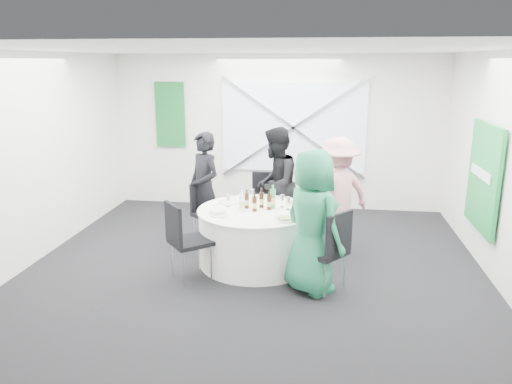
# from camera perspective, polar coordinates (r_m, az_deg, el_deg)

# --- Properties ---
(floor) EXTENTS (6.00, 6.00, 0.00)m
(floor) POSITION_cam_1_polar(r_m,az_deg,el_deg) (6.69, -0.24, -8.75)
(floor) COLOR black
(floor) RESTS_ON ground
(ceiling) EXTENTS (6.00, 6.00, 0.00)m
(ceiling) POSITION_cam_1_polar(r_m,az_deg,el_deg) (6.14, -0.27, 15.98)
(ceiling) COLOR white
(ceiling) RESTS_ON wall_back
(wall_back) EXTENTS (6.00, 0.00, 6.00)m
(wall_back) POSITION_cam_1_polar(r_m,az_deg,el_deg) (9.20, 2.42, 6.82)
(wall_back) COLOR silver
(wall_back) RESTS_ON floor
(wall_front) EXTENTS (6.00, 0.00, 6.00)m
(wall_front) POSITION_cam_1_polar(r_m,az_deg,el_deg) (3.44, -7.44, -7.01)
(wall_front) COLOR silver
(wall_front) RESTS_ON floor
(wall_left) EXTENTS (0.00, 6.00, 6.00)m
(wall_left) POSITION_cam_1_polar(r_m,az_deg,el_deg) (7.32, -24.25, 3.46)
(wall_left) COLOR silver
(wall_left) RESTS_ON floor
(wall_right) EXTENTS (0.00, 6.00, 6.00)m
(wall_right) POSITION_cam_1_polar(r_m,az_deg,el_deg) (6.56, 26.69, 2.02)
(wall_right) COLOR silver
(wall_right) RESTS_ON floor
(window_panel) EXTENTS (2.60, 0.03, 1.60)m
(window_panel) POSITION_cam_1_polar(r_m,az_deg,el_deg) (9.13, 4.30, 7.36)
(window_panel) COLOR silver
(window_panel) RESTS_ON wall_back
(window_brace_a) EXTENTS (2.63, 0.05, 1.84)m
(window_brace_a) POSITION_cam_1_polar(r_m,az_deg,el_deg) (9.09, 4.28, 7.32)
(window_brace_a) COLOR silver
(window_brace_a) RESTS_ON window_panel
(window_brace_b) EXTENTS (2.63, 0.05, 1.84)m
(window_brace_b) POSITION_cam_1_polar(r_m,az_deg,el_deg) (9.09, 4.28, 7.32)
(window_brace_b) COLOR silver
(window_brace_b) RESTS_ON window_panel
(green_banner) EXTENTS (0.55, 0.04, 1.20)m
(green_banner) POSITION_cam_1_polar(r_m,az_deg,el_deg) (9.52, -9.80, 8.70)
(green_banner) COLOR #14642A
(green_banner) RESTS_ON wall_back
(green_sign) EXTENTS (0.05, 1.20, 1.40)m
(green_sign) POSITION_cam_1_polar(r_m,az_deg,el_deg) (7.14, 24.57, 1.53)
(green_sign) COLOR #198D3B
(green_sign) RESTS_ON wall_right
(banquet_table) EXTENTS (1.56, 1.56, 0.76)m
(banquet_table) POSITION_cam_1_polar(r_m,az_deg,el_deg) (6.73, 0.00, -5.10)
(banquet_table) COLOR white
(banquet_table) RESTS_ON floor
(chair_back) EXTENTS (0.45, 0.46, 0.97)m
(chair_back) POSITION_cam_1_polar(r_m,az_deg,el_deg) (7.86, 0.99, -0.73)
(chair_back) COLOR black
(chair_back) RESTS_ON floor
(chair_back_left) EXTENTS (0.58, 0.58, 0.90)m
(chair_back_left) POSITION_cam_1_polar(r_m,az_deg,el_deg) (7.53, -5.76, -1.82)
(chair_back_left) COLOR black
(chair_back_left) RESTS_ON floor
(chair_back_right) EXTENTS (0.61, 0.61, 0.96)m
(chair_back_right) POSITION_cam_1_polar(r_m,az_deg,el_deg) (7.28, 8.08, -2.18)
(chair_back_right) COLOR black
(chair_back_right) RESTS_ON floor
(chair_front_right) EXTENTS (0.65, 0.65, 1.02)m
(chair_front_right) POSITION_cam_1_polar(r_m,az_deg,el_deg) (5.87, 8.42, -6.05)
(chair_front_right) COLOR black
(chair_front_right) RESTS_ON floor
(chair_front_left) EXTENTS (0.65, 0.65, 1.01)m
(chair_front_left) POSITION_cam_1_polar(r_m,az_deg,el_deg) (6.20, -8.29, -4.91)
(chair_front_left) COLOR black
(chair_front_left) RESTS_ON floor
(person_man_back_left) EXTENTS (0.72, 0.70, 1.67)m
(person_man_back_left) POSITION_cam_1_polar(r_m,az_deg,el_deg) (7.50, -5.93, 0.50)
(person_man_back_left) COLOR black
(person_man_back_left) RESTS_ON floor
(person_man_back) EXTENTS (0.59, 0.90, 1.73)m
(person_man_back) POSITION_cam_1_polar(r_m,az_deg,el_deg) (7.52, 2.23, 0.87)
(person_man_back) COLOR black
(person_man_back) RESTS_ON floor
(person_woman_pink) EXTENTS (1.16, 1.00, 1.64)m
(person_woman_pink) POSITION_cam_1_polar(r_m,az_deg,el_deg) (7.23, 9.27, -0.24)
(person_woman_pink) COLOR pink
(person_woman_pink) RESTS_ON floor
(person_woman_green) EXTENTS (0.98, 0.98, 1.72)m
(person_woman_green) POSITION_cam_1_polar(r_m,az_deg,el_deg) (5.83, 6.44, -3.44)
(person_woman_green) COLOR #227D54
(person_woman_green) RESTS_ON floor
(plate_back) EXTENTS (0.28, 0.28, 0.01)m
(plate_back) POSITION_cam_1_polar(r_m,az_deg,el_deg) (7.19, 0.73, -0.58)
(plate_back) COLOR silver
(plate_back) RESTS_ON banquet_table
(plate_back_left) EXTENTS (0.29, 0.29, 0.01)m
(plate_back_left) POSITION_cam_1_polar(r_m,az_deg,el_deg) (6.95, -3.06, -1.14)
(plate_back_left) COLOR silver
(plate_back_left) RESTS_ON banquet_table
(plate_back_right) EXTENTS (0.26, 0.26, 0.04)m
(plate_back_right) POSITION_cam_1_polar(r_m,az_deg,el_deg) (6.90, 4.35, -1.22)
(plate_back_right) COLOR silver
(plate_back_right) RESTS_ON banquet_table
(plate_front_right) EXTENTS (0.29, 0.29, 0.04)m
(plate_front_right) POSITION_cam_1_polar(r_m,az_deg,el_deg) (6.19, 3.30, -3.08)
(plate_front_right) COLOR silver
(plate_front_right) RESTS_ON banquet_table
(plate_front_left) EXTENTS (0.25, 0.25, 0.01)m
(plate_front_left) POSITION_cam_1_polar(r_m,az_deg,el_deg) (6.38, -4.28, -2.61)
(plate_front_left) COLOR silver
(plate_front_left) RESTS_ON banquet_table
(napkin) EXTENTS (0.20, 0.20, 0.05)m
(napkin) POSITION_cam_1_polar(r_m,az_deg,el_deg) (6.39, -4.43, -2.30)
(napkin) COLOR white
(napkin) RESTS_ON plate_front_left
(beer_bottle_a) EXTENTS (0.06, 0.06, 0.26)m
(beer_bottle_a) POSITION_cam_1_polar(r_m,az_deg,el_deg) (6.65, -1.06, -1.04)
(beer_bottle_a) COLOR #3A1E0A
(beer_bottle_a) RESTS_ON banquet_table
(beer_bottle_b) EXTENTS (0.06, 0.06, 0.27)m
(beer_bottle_b) POSITION_cam_1_polar(r_m,az_deg,el_deg) (6.68, 0.63, -0.94)
(beer_bottle_b) COLOR #3A1E0A
(beer_bottle_b) RESTS_ON banquet_table
(beer_bottle_c) EXTENTS (0.06, 0.06, 0.26)m
(beer_bottle_c) POSITION_cam_1_polar(r_m,az_deg,el_deg) (6.58, 1.51, -1.21)
(beer_bottle_c) COLOR #3A1E0A
(beer_bottle_c) RESTS_ON banquet_table
(beer_bottle_d) EXTENTS (0.06, 0.06, 0.26)m
(beer_bottle_d) POSITION_cam_1_polar(r_m,az_deg,el_deg) (6.51, -0.17, -1.39)
(beer_bottle_d) COLOR #3A1E0A
(beer_bottle_d) RESTS_ON banquet_table
(green_water_bottle) EXTENTS (0.08, 0.08, 0.32)m
(green_water_bottle) POSITION_cam_1_polar(r_m,az_deg,el_deg) (6.65, 1.93, -0.79)
(green_water_bottle) COLOR #3FA355
(green_water_bottle) RESTS_ON banquet_table
(clear_water_bottle) EXTENTS (0.08, 0.08, 0.27)m
(clear_water_bottle) POSITION_cam_1_polar(r_m,az_deg,el_deg) (6.54, -1.65, -1.25)
(clear_water_bottle) COLOR white
(clear_water_bottle) RESTS_ON banquet_table
(wine_glass_a) EXTENTS (0.07, 0.07, 0.17)m
(wine_glass_a) POSITION_cam_1_polar(r_m,az_deg,el_deg) (6.70, 3.02, -0.70)
(wine_glass_a) COLOR white
(wine_glass_a) RESTS_ON banquet_table
(wine_glass_b) EXTENTS (0.07, 0.07, 0.17)m
(wine_glass_b) POSITION_cam_1_polar(r_m,az_deg,el_deg) (6.98, -0.46, -0.05)
(wine_glass_b) COLOR white
(wine_glass_b) RESTS_ON banquet_table
(wine_glass_c) EXTENTS (0.07, 0.07, 0.17)m
(wine_glass_c) POSITION_cam_1_polar(r_m,az_deg,el_deg) (6.73, -3.21, -0.65)
(wine_glass_c) COLOR white
(wine_glass_c) RESTS_ON banquet_table
(wine_glass_d) EXTENTS (0.07, 0.07, 0.17)m
(wine_glass_d) POSITION_cam_1_polar(r_m,az_deg,el_deg) (6.59, 3.70, -0.97)
(wine_glass_d) COLOR white
(wine_glass_d) RESTS_ON banquet_table
(fork_a) EXTENTS (0.09, 0.14, 0.01)m
(fork_a) POSITION_cam_1_polar(r_m,az_deg,el_deg) (7.07, -2.70, -0.89)
(fork_a) COLOR silver
(fork_a) RESTS_ON banquet_table
(knife_a) EXTENTS (0.09, 0.13, 0.01)m
(knife_a) POSITION_cam_1_polar(r_m,az_deg,el_deg) (6.85, -4.42, -1.43)
(knife_a) COLOR silver
(knife_a) RESTS_ON banquet_table
(fork_b) EXTENTS (0.15, 0.02, 0.01)m
(fork_b) POSITION_cam_1_polar(r_m,az_deg,el_deg) (7.11, 2.06, -0.79)
(fork_b) COLOR silver
(fork_b) RESTS_ON banquet_table
(knife_b) EXTENTS (0.15, 0.02, 0.01)m
(knife_b) POSITION_cam_1_polar(r_m,az_deg,el_deg) (7.16, -1.01, -0.69)
(knife_b) COLOR silver
(knife_b) RESTS_ON banquet_table
(fork_c) EXTENTS (0.10, 0.13, 0.01)m
(fork_c) POSITION_cam_1_polar(r_m,az_deg,el_deg) (6.73, 4.85, -1.75)
(fork_c) COLOR silver
(fork_c) RESTS_ON banquet_table
(knife_c) EXTENTS (0.07, 0.14, 0.01)m
(knife_c) POSITION_cam_1_polar(r_m,az_deg,el_deg) (6.94, 3.98, -1.23)
(knife_c) COLOR silver
(knife_c) RESTS_ON banquet_table
(fork_d) EXTENTS (0.11, 0.12, 0.01)m
(fork_d) POSITION_cam_1_polar(r_m,az_deg,el_deg) (6.48, -4.89, -2.39)
(fork_d) COLOR silver
(fork_d) RESTS_ON banquet_table
(knife_d) EXTENTS (0.10, 0.13, 0.01)m
(knife_d) POSITION_cam_1_polar(r_m,az_deg,el_deg) (6.25, -3.84, -3.03)
(knife_d) COLOR silver
(knife_d) RESTS_ON banquet_table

